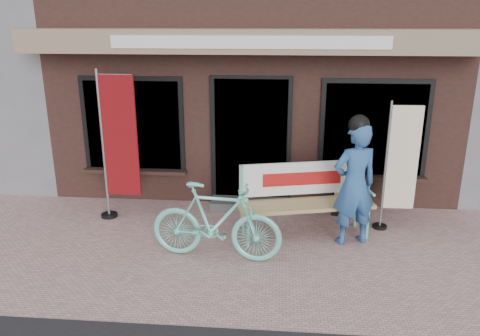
# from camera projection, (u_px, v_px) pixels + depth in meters

# --- Properties ---
(ground) EXTENTS (70.00, 70.00, 0.00)m
(ground) POSITION_uv_depth(u_px,v_px,m) (241.00, 258.00, 6.27)
(ground) COLOR #C09492
(ground) RESTS_ON ground
(storefront) EXTENTS (7.00, 6.77, 6.00)m
(storefront) POSITION_uv_depth(u_px,v_px,m) (260.00, 23.00, 10.07)
(storefront) COLOR black
(storefront) RESTS_ON ground
(bench) EXTENTS (2.03, 0.95, 1.07)m
(bench) POSITION_uv_depth(u_px,v_px,m) (304.00, 194.00, 6.83)
(bench) COLOR #6DD5BF
(bench) RESTS_ON ground
(person) EXTENTS (0.74, 0.60, 1.86)m
(person) POSITION_uv_depth(u_px,v_px,m) (355.00, 182.00, 6.45)
(person) COLOR #2B5996
(person) RESTS_ON ground
(bicycle) EXTENTS (1.81, 0.69, 1.06)m
(bicycle) POSITION_uv_depth(u_px,v_px,m) (216.00, 222.00, 6.13)
(bicycle) COLOR #6DD5BF
(bicycle) RESTS_ON ground
(nobori_red) EXTENTS (0.69, 0.27, 2.37)m
(nobori_red) POSITION_uv_depth(u_px,v_px,m) (118.00, 144.00, 7.20)
(nobori_red) COLOR gray
(nobori_red) RESTS_ON ground
(nobori_cream) EXTENTS (0.58, 0.22, 1.97)m
(nobori_cream) POSITION_uv_depth(u_px,v_px,m) (399.00, 165.00, 6.87)
(nobori_cream) COLOR gray
(nobori_cream) RESTS_ON ground
(menu_stand) EXTENTS (0.47, 0.21, 0.93)m
(menu_stand) POSITION_uv_depth(u_px,v_px,m) (348.00, 189.00, 7.45)
(menu_stand) COLOR black
(menu_stand) RESTS_ON ground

